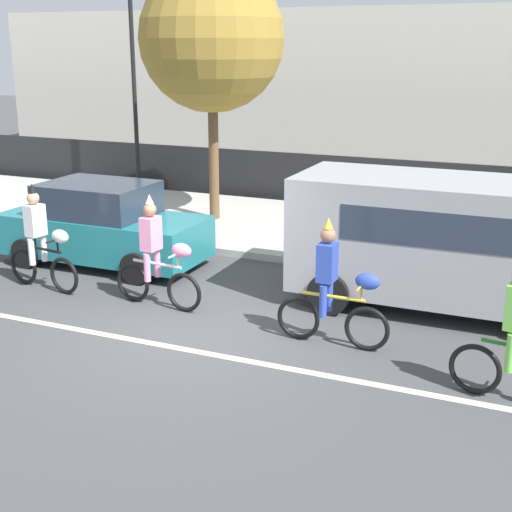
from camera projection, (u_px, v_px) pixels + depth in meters
ground_plane at (188, 335)px, 10.87m from camera, size 80.00×80.00×0.00m
road_centre_line at (171, 347)px, 10.43m from camera, size 36.00×0.14×0.01m
sidewalk_curb at (322, 231)px, 16.57m from camera, size 60.00×5.00×0.15m
fence_line at (356, 183)px, 18.94m from camera, size 40.00×0.08×1.40m
building_backdrop at (386, 87)px, 26.44m from camera, size 28.00×8.00×5.40m
parade_cyclist_zebra at (42, 244)px, 12.68m from camera, size 1.71×0.52×1.92m
parade_cyclist_pink at (157, 259)px, 11.81m from camera, size 1.72×0.50×1.92m
parade_cyclist_cobalt at (334, 291)px, 10.28m from camera, size 1.72×0.50×1.92m
parked_van_grey at (454, 235)px, 11.56m from camera, size 5.00×2.22×2.18m
parked_car_teal at (103, 226)px, 14.19m from camera, size 4.10×1.92×1.64m
street_lamp_post at (133, 54)px, 19.23m from camera, size 0.36×0.36×5.86m
street_tree_near_lamp at (212, 39)px, 16.30m from camera, size 3.36×3.36×5.91m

